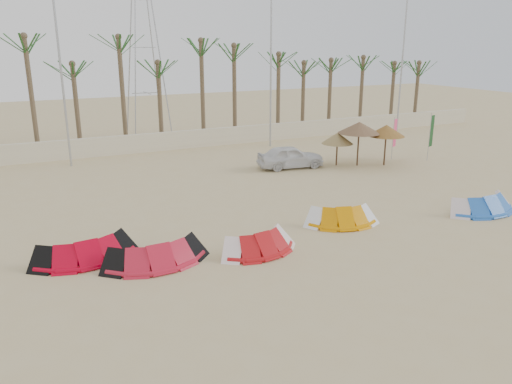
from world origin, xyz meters
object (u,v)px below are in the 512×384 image
kite_red_left (84,247)px  kite_orange (338,214)px  kite_red_right (256,240)px  parasol_mid (359,128)px  kite_blue (478,202)px  kite_red_mid (154,250)px  car (291,157)px  parasol_left (337,138)px  parasol_right (386,131)px

kite_red_left → kite_orange: 10.28m
kite_red_right → parasol_mid: bearing=38.6°
kite_red_right → kite_blue: bearing=-1.7°
parasol_mid → kite_blue: bearing=-92.3°
kite_blue → kite_red_right: bearing=178.3°
kite_red_mid → car: 14.76m
kite_red_mid → kite_blue: (14.78, -1.06, -0.00)m
kite_red_right → parasol_left: bearing=43.3°
kite_red_left → parasol_mid: size_ratio=1.36×
kite_red_left → parasol_left: 17.94m
kite_red_mid → parasol_mid: size_ratio=1.34×
kite_red_right → parasol_right: (13.07, 8.49, 1.77)m
kite_red_left → parasol_mid: (17.33, 7.04, 1.96)m
parasol_left → kite_red_left: bearing=-154.7°
parasol_mid → car: size_ratio=0.68×
kite_orange → parasol_right: 11.53m
kite_red_right → parasol_left: size_ratio=1.54×
parasol_left → kite_blue: bearing=-85.6°
kite_red_left → kite_red_right: size_ratio=1.17×
kite_red_right → car: bearing=54.6°
kite_red_left → kite_red_mid: (2.17, -1.39, 0.00)m
kite_red_mid → kite_red_right: size_ratio=1.15×
kite_red_left → kite_blue: bearing=-8.2°
kite_blue → parasol_right: size_ratio=1.41×
kite_red_left → car: (13.27, 8.34, 0.27)m
kite_red_right → parasol_mid: parasol_mid is taller
parasol_right → car: 6.15m
parasol_mid → parasol_right: size_ratio=1.08×
kite_red_mid → parasol_mid: 17.46m
kite_red_right → kite_orange: (4.40, 1.09, 0.00)m
kite_red_left → parasol_mid: parasol_mid is taller
kite_red_mid → parasol_left: 16.72m
kite_orange → kite_red_right: bearing=-166.0°
parasol_right → kite_red_mid: bearing=-155.1°
kite_red_right → kite_blue: (11.12, -0.33, 0.00)m
parasol_right → kite_blue: bearing=-102.4°
parasol_right → kite_red_left: bearing=-161.4°
kite_blue → parasol_right: (1.94, 8.82, 1.77)m
kite_red_right → kite_orange: size_ratio=0.94×
parasol_left → parasol_mid: parasol_mid is taller
parasol_right → kite_red_right: bearing=-147.0°
parasol_left → kite_orange: bearing=-124.5°
kite_red_mid → kite_orange: same height
kite_red_left → kite_blue: same height
kite_red_mid → parasol_right: 18.52m
parasol_left → parasol_right: bearing=-25.2°
kite_red_right → kite_orange: 4.53m
kite_red_mid → kite_blue: bearing=-4.1°
kite_red_left → parasol_right: 20.02m
parasol_left → kite_red_right: bearing=-136.7°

